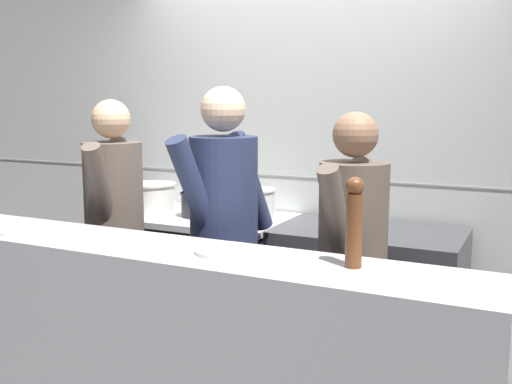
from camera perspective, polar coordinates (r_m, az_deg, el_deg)
The scene contains 13 objects.
wall_back_tiled at distance 4.04m, azimuth 4.84°, elevation 3.54°, with size 8.00×0.06×2.60m.
oven_range at distance 4.12m, azimuth -5.39°, elevation -8.38°, with size 1.20×0.71×0.91m.
prep_counter at distance 3.68m, azimuth 10.57°, elevation -10.63°, with size 1.07×0.65×0.92m.
pass_counter at distance 2.84m, azimuth -9.04°, elevation -15.36°, with size 2.90×0.45×1.03m.
stock_pot at distance 4.15m, azimuth -9.85°, elevation -0.44°, with size 0.33×0.33×0.20m.
sauce_pot at distance 3.95m, azimuth -5.42°, elevation -1.09°, with size 0.25×0.25×0.16m.
braising_pot at distance 3.78m, azimuth -0.13°, elevation -1.14°, with size 0.27×0.27×0.21m.
plated_dish_main at distance 3.13m, azimuth -21.09°, elevation -3.37°, with size 0.27×0.27×0.02m.
plated_dish_appetiser at distance 2.53m, azimuth -2.86°, elevation -5.62°, with size 0.26×0.26×0.02m.
pepper_mill at distance 2.31m, azimuth 9.33°, elevation -2.70°, with size 0.07×0.07×0.35m.
chef_head_cook at distance 3.60m, azimuth -13.29°, elevation -3.29°, with size 0.43×0.72×1.67m.
chef_sous at distance 3.13m, azimuth -3.05°, elevation -4.18°, with size 0.43×0.76×1.74m.
chef_line at distance 2.92m, azimuth 9.15°, elevation -6.64°, with size 0.36×0.71×1.62m.
Camera 1 is at (1.46, -2.45, 1.67)m, focal length 42.00 mm.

